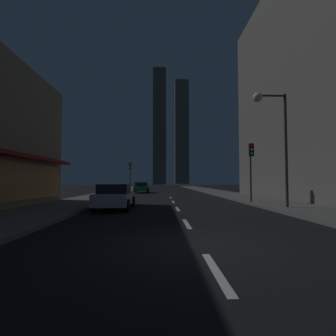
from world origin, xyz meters
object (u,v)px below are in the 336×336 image
Objects in this scene: car_parked_far at (141,187)px; street_lamp_right at (271,121)px; car_parked_near at (115,196)px; traffic_light_far_left at (130,170)px; traffic_light_near_right at (251,159)px; fire_hydrant_far_left at (114,192)px.

car_parked_far is 0.64× the size of street_lamp_right.
street_lamp_right is at bearing -2.56° from car_parked_near.
car_parked_far is 4.19m from traffic_light_far_left.
street_lamp_right reaches higher than car_parked_near.
street_lamp_right is at bearing -91.82° from traffic_light_near_right.
traffic_light_near_right reaches higher than car_parked_near.
car_parked_near is 13.17m from fire_hydrant_far_left.
traffic_light_far_left is (-11.00, 20.44, 0.00)m from traffic_light_near_right.
car_parked_near is 1.00× the size of car_parked_far.
car_parked_near is at bearing -90.00° from car_parked_far.
traffic_light_near_right reaches higher than fire_hydrant_far_left.
fire_hydrant_far_left is at bearing 130.16° from street_lamp_right.
car_parked_far is at bearing 112.76° from street_lamp_right.
car_parked_far is 23.61m from street_lamp_right.
traffic_light_near_right is (9.10, 3.38, 2.45)m from car_parked_near.
traffic_light_near_right is 4.22m from street_lamp_right.
car_parked_near and car_parked_far have the same top height.
car_parked_near is 1.01× the size of traffic_light_near_right.
street_lamp_right is (11.28, -13.37, 4.61)m from fire_hydrant_far_left.
car_parked_far is 6.48× the size of fire_hydrant_far_left.
traffic_light_far_left reaches higher than car_parked_near.
traffic_light_near_right is at bearing -62.69° from car_parked_far.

